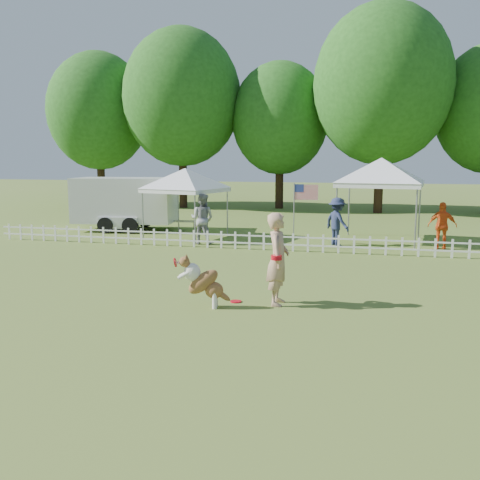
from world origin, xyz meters
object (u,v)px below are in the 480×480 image
at_px(spectator_a, 202,219).
at_px(canopy_tent_left, 186,204).
at_px(canopy_tent_right, 380,201).
at_px(spectator_c, 442,226).
at_px(spectator_b, 337,222).
at_px(frisbee_on_turf, 236,301).
at_px(handler, 278,259).
at_px(flag_pole, 294,216).
at_px(cargo_trailer, 126,204).
at_px(dog, 204,282).

bearing_deg(spectator_a, canopy_tent_left, -43.95).
distance_m(canopy_tent_left, spectator_a, 1.74).
relative_size(canopy_tent_right, spectator_c, 1.89).
bearing_deg(spectator_b, frisbee_on_turf, 125.13).
height_order(handler, flag_pole, flag_pole).
distance_m(flag_pole, spectator_b, 1.75).
bearing_deg(canopy_tent_left, cargo_trailer, 169.40).
bearing_deg(canopy_tent_left, spectator_a, -35.78).
bearing_deg(frisbee_on_turf, spectator_a, 113.37).
height_order(canopy_tent_right, cargo_trailer, canopy_tent_right).
bearing_deg(spectator_a, spectator_c, -167.57).
relative_size(dog, spectator_a, 0.59).
relative_size(dog, cargo_trailer, 0.21).
distance_m(frisbee_on_turf, spectator_b, 8.54).
bearing_deg(spectator_b, flag_pole, 80.73).
distance_m(frisbee_on_turf, flag_pole, 7.44).
bearing_deg(frisbee_on_turf, handler, 3.21).
xyz_separation_m(frisbee_on_turf, canopy_tent_left, (-4.31, 8.73, 1.32)).
distance_m(frisbee_on_turf, spectator_a, 8.16).
distance_m(dog, cargo_trailer, 12.94).
xyz_separation_m(flag_pole, spectator_c, (4.96, 1.06, -0.32)).
distance_m(canopy_tent_left, spectator_b, 5.89).
distance_m(canopy_tent_left, flag_pole, 4.65).
height_order(dog, spectator_b, spectator_b).
height_order(handler, spectator_c, handler).
height_order(spectator_a, spectator_c, spectator_a).
bearing_deg(cargo_trailer, canopy_tent_left, -32.33).
relative_size(handler, dog, 1.81).
bearing_deg(dog, cargo_trailer, 112.69).
bearing_deg(flag_pole, spectator_a, 174.53).
bearing_deg(canopy_tent_right, spectator_a, -154.49).
distance_m(cargo_trailer, flag_pole, 8.27).
xyz_separation_m(canopy_tent_right, flag_pole, (-2.87, -2.24, -0.40)).
xyz_separation_m(cargo_trailer, spectator_c, (12.71, -1.82, -0.35)).
bearing_deg(spectator_c, cargo_trailer, -3.57).
bearing_deg(spectator_b, cargo_trailer, 33.98).
height_order(dog, spectator_c, spectator_c).
bearing_deg(spectator_b, dog, 122.49).
bearing_deg(dog, canopy_tent_left, 101.53).
bearing_deg(cargo_trailer, frisbee_on_turf, -61.16).
bearing_deg(canopy_tent_left, dog, -53.97).
xyz_separation_m(dog, canopy_tent_right, (3.54, 10.16, 0.98)).
xyz_separation_m(canopy_tent_right, spectator_c, (2.09, -1.18, -0.72)).
bearing_deg(frisbee_on_turf, spectator_c, 58.83).
xyz_separation_m(frisbee_on_turf, spectator_b, (1.55, 8.35, 0.84)).
relative_size(spectator_b, spectator_c, 1.06).
height_order(frisbee_on_turf, cargo_trailer, cargo_trailer).
bearing_deg(dog, flag_pole, 74.61).
xyz_separation_m(dog, cargo_trailer, (-7.09, 10.80, 0.62)).
xyz_separation_m(canopy_tent_left, spectator_b, (5.86, -0.38, -0.48)).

